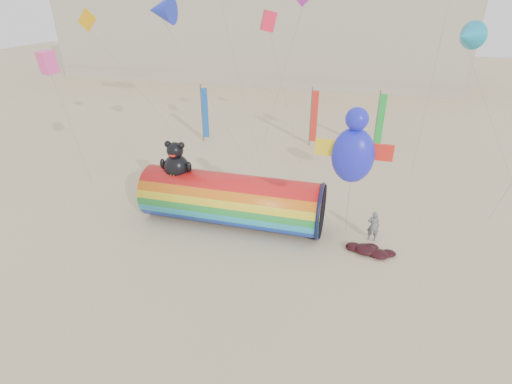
% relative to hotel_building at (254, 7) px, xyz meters
% --- Properties ---
extents(ground, '(160.00, 160.00, 0.00)m').
position_rel_hotel_building_xyz_m(ground, '(12.00, -45.95, -10.31)').
color(ground, '#CCB58C').
rests_on(ground, ground).
extents(hotel_building, '(60.40, 15.40, 20.60)m').
position_rel_hotel_building_xyz_m(hotel_building, '(0.00, 0.00, 0.00)').
color(hotel_building, '#B7AD99').
rests_on(hotel_building, ground).
extents(windsock_assembly, '(10.60, 3.23, 4.89)m').
position_rel_hotel_building_xyz_m(windsock_assembly, '(10.93, -44.15, -8.69)').
color(windsock_assembly, red).
rests_on(windsock_assembly, ground).
extents(kite_handler, '(0.65, 0.43, 1.79)m').
position_rel_hotel_building_xyz_m(kite_handler, '(19.03, -43.86, -9.42)').
color(kite_handler, slate).
rests_on(kite_handler, ground).
extents(fabric_bundle, '(2.62, 1.35, 0.41)m').
position_rel_hotel_building_xyz_m(fabric_bundle, '(18.93, -45.20, -10.14)').
color(fabric_bundle, '#3E0B11').
rests_on(fabric_bundle, ground).
extents(festival_banners, '(15.79, 1.81, 5.20)m').
position_rel_hotel_building_xyz_m(festival_banners, '(12.25, -29.94, -7.67)').
color(festival_banners, '#59595E').
rests_on(festival_banners, ground).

